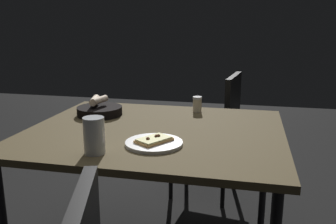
{
  "coord_description": "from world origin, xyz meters",
  "views": [
    {
      "loc": [
        0.42,
        -1.61,
        1.25
      ],
      "look_at": [
        0.06,
        0.03,
        0.84
      ],
      "focal_mm": 38.95,
      "sensor_mm": 36.0,
      "label": 1
    }
  ],
  "objects": [
    {
      "name": "pizza_plate",
      "position": [
        0.05,
        -0.22,
        0.77
      ],
      "size": [
        0.24,
        0.24,
        0.04
      ],
      "color": "white",
      "rests_on": "dining_table"
    },
    {
      "name": "beer_glass",
      "position": [
        -0.15,
        -0.37,
        0.82
      ],
      "size": [
        0.08,
        0.08,
        0.14
      ],
      "color": "silver",
      "rests_on": "dining_table"
    },
    {
      "name": "dining_table",
      "position": [
        0.0,
        0.0,
        0.7
      ],
      "size": [
        1.2,
        1.0,
        0.76
      ],
      "color": "brown",
      "rests_on": "ground"
    },
    {
      "name": "pepper_shaker",
      "position": [
        0.15,
        0.38,
        0.8
      ],
      "size": [
        0.05,
        0.05,
        0.09
      ],
      "color": "#BFB299",
      "rests_on": "dining_table"
    },
    {
      "name": "chair_near",
      "position": [
        0.21,
        0.92,
        0.52
      ],
      "size": [
        0.49,
        0.49,
        0.9
      ],
      "color": "#242424",
      "rests_on": "ground"
    },
    {
      "name": "bread_basket",
      "position": [
        -0.36,
        0.19,
        0.79
      ],
      "size": [
        0.24,
        0.24,
        0.1
      ],
      "color": "black",
      "rests_on": "dining_table"
    }
  ]
}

